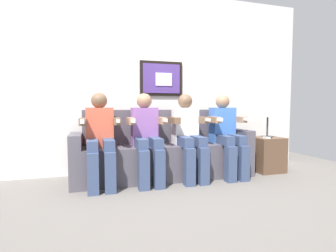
{
  "coord_description": "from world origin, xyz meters",
  "views": [
    {
      "loc": [
        -0.92,
        -2.97,
        0.93
      ],
      "look_at": [
        0.0,
        0.15,
        0.7
      ],
      "focal_mm": 27.81,
      "sensor_mm": 36.0,
      "label": 1
    }
  ],
  "objects_px": {
    "person_rightmost": "(226,132)",
    "table_lamp": "(268,113)",
    "person_leftmost": "(100,135)",
    "person_right_center": "(188,133)",
    "person_left_center": "(146,134)",
    "spare_remote_on_table": "(267,138)",
    "couch": "(164,154)",
    "side_table_right": "(267,154)"
  },
  "relations": [
    {
      "from": "person_leftmost",
      "to": "side_table_right",
      "type": "height_order",
      "value": "person_leftmost"
    },
    {
      "from": "person_leftmost",
      "to": "person_right_center",
      "type": "relative_size",
      "value": 1.0
    },
    {
      "from": "side_table_right",
      "to": "table_lamp",
      "type": "height_order",
      "value": "table_lamp"
    },
    {
      "from": "couch",
      "to": "person_rightmost",
      "type": "xyz_separation_m",
      "value": [
        0.83,
        -0.17,
        0.29
      ]
    },
    {
      "from": "person_rightmost",
      "to": "side_table_right",
      "type": "relative_size",
      "value": 2.22
    },
    {
      "from": "person_left_center",
      "to": "side_table_right",
      "type": "bearing_deg",
      "value": 1.96
    },
    {
      "from": "couch",
      "to": "person_rightmost",
      "type": "height_order",
      "value": "person_rightmost"
    },
    {
      "from": "couch",
      "to": "spare_remote_on_table",
      "type": "bearing_deg",
      "value": -8.49
    },
    {
      "from": "couch",
      "to": "spare_remote_on_table",
      "type": "xyz_separation_m",
      "value": [
        1.43,
        -0.21,
        0.2
      ]
    },
    {
      "from": "person_rightmost",
      "to": "table_lamp",
      "type": "xyz_separation_m",
      "value": [
        0.66,
        0.02,
        0.25
      ]
    },
    {
      "from": "person_left_center",
      "to": "person_right_center",
      "type": "bearing_deg",
      "value": 0.05
    },
    {
      "from": "table_lamp",
      "to": "couch",
      "type": "bearing_deg",
      "value": 174.28
    },
    {
      "from": "person_right_center",
      "to": "person_rightmost",
      "type": "distance_m",
      "value": 0.55
    },
    {
      "from": "person_right_center",
      "to": "table_lamp",
      "type": "relative_size",
      "value": 2.41
    },
    {
      "from": "person_leftmost",
      "to": "side_table_right",
      "type": "xyz_separation_m",
      "value": [
        2.35,
        0.06,
        -0.36
      ]
    },
    {
      "from": "person_leftmost",
      "to": "person_rightmost",
      "type": "xyz_separation_m",
      "value": [
        1.65,
        0.0,
        0.0
      ]
    },
    {
      "from": "person_left_center",
      "to": "table_lamp",
      "type": "distance_m",
      "value": 1.78
    },
    {
      "from": "person_leftmost",
      "to": "person_right_center",
      "type": "bearing_deg",
      "value": 0.02
    },
    {
      "from": "person_leftmost",
      "to": "side_table_right",
      "type": "bearing_deg",
      "value": 1.5
    },
    {
      "from": "person_rightmost",
      "to": "spare_remote_on_table",
      "type": "relative_size",
      "value": 8.54
    },
    {
      "from": "table_lamp",
      "to": "side_table_right",
      "type": "bearing_deg",
      "value": 50.2
    },
    {
      "from": "person_leftmost",
      "to": "person_right_center",
      "type": "distance_m",
      "value": 1.1
    },
    {
      "from": "side_table_right",
      "to": "table_lamp",
      "type": "bearing_deg",
      "value": -129.8
    },
    {
      "from": "person_left_center",
      "to": "person_leftmost",
      "type": "bearing_deg",
      "value": 180.0
    },
    {
      "from": "person_rightmost",
      "to": "couch",
      "type": "bearing_deg",
      "value": 168.47
    },
    {
      "from": "person_rightmost",
      "to": "side_table_right",
      "type": "height_order",
      "value": "person_rightmost"
    },
    {
      "from": "person_leftmost",
      "to": "person_left_center",
      "type": "bearing_deg",
      "value": 0.0
    },
    {
      "from": "couch",
      "to": "table_lamp",
      "type": "distance_m",
      "value": 1.59
    },
    {
      "from": "table_lamp",
      "to": "spare_remote_on_table",
      "type": "bearing_deg",
      "value": -132.06
    },
    {
      "from": "couch",
      "to": "spare_remote_on_table",
      "type": "height_order",
      "value": "couch"
    },
    {
      "from": "side_table_right",
      "to": "table_lamp",
      "type": "xyz_separation_m",
      "value": [
        -0.04,
        -0.04,
        0.61
      ]
    },
    {
      "from": "person_rightmost",
      "to": "table_lamp",
      "type": "distance_m",
      "value": 0.71
    },
    {
      "from": "side_table_right",
      "to": "spare_remote_on_table",
      "type": "height_order",
      "value": "spare_remote_on_table"
    },
    {
      "from": "spare_remote_on_table",
      "to": "couch",
      "type": "bearing_deg",
      "value": 171.51
    },
    {
      "from": "person_right_center",
      "to": "side_table_right",
      "type": "height_order",
      "value": "person_right_center"
    },
    {
      "from": "couch",
      "to": "table_lamp",
      "type": "height_order",
      "value": "table_lamp"
    },
    {
      "from": "couch",
      "to": "side_table_right",
      "type": "distance_m",
      "value": 1.53
    },
    {
      "from": "table_lamp",
      "to": "spare_remote_on_table",
      "type": "distance_m",
      "value": 0.36
    },
    {
      "from": "person_right_center",
      "to": "person_rightmost",
      "type": "bearing_deg",
      "value": -0.05
    },
    {
      "from": "person_left_center",
      "to": "side_table_right",
      "type": "height_order",
      "value": "person_left_center"
    },
    {
      "from": "person_left_center",
      "to": "spare_remote_on_table",
      "type": "xyz_separation_m",
      "value": [
        1.71,
        -0.05,
        -0.1
      ]
    },
    {
      "from": "side_table_right",
      "to": "table_lamp",
      "type": "relative_size",
      "value": 1.09
    }
  ]
}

